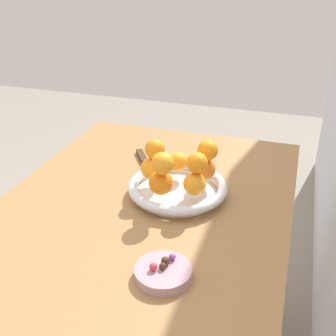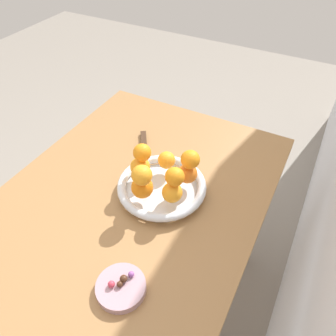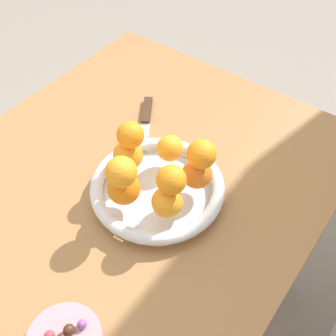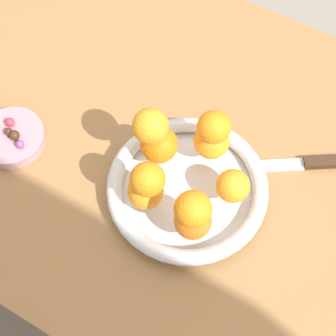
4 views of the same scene
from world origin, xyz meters
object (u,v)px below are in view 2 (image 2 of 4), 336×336
Objects in this scene: candy_ball_0 at (131,274)px; candy_ball_2 at (124,279)px; orange_7 at (190,160)px; knife at (145,151)px; candy_dish at (121,288)px; orange_1 at (142,187)px; orange_2 at (172,192)px; dining_table at (126,224)px; orange_0 at (140,167)px; fruit_bowl at (162,187)px; orange_8 at (142,175)px; orange_5 at (175,177)px; orange_6 at (142,153)px; orange_3 at (188,174)px; orange_4 at (167,160)px; candy_ball_1 at (120,284)px; candy_ball_3 at (111,284)px.

candy_ball_2 is at bearing -25.78° from candy_ball_0.
orange_7 reaches higher than knife.
orange_1 is at bearing -160.46° from candy_dish.
orange_2 is 0.28m from knife.
orange_0 is at bearing 179.44° from dining_table.
knife reaches higher than dining_table.
fruit_bowl is at bearing 160.20° from orange_1.
candy_dish is 0.27m from orange_1.
orange_7 reaches higher than fruit_bowl.
orange_7 is 0.36m from candy_ball_2.
knife is (-0.44, -0.21, -0.03)m from candy_ball_2.
orange_2 is (0.04, 0.06, 0.05)m from fruit_bowl.
orange_7 is 3.05× the size of candy_ball_2.
candy_ball_2 is (0.23, 0.08, -0.10)m from orange_8.
orange_5 is 1.00× the size of orange_6.
knife is at bearing -114.20° from orange_3.
candy_ball_2 is at bearing 12.81° from orange_4.
candy_ball_0 is at bearing 163.20° from candy_dish.
orange_4 is 0.16m from orange_8.
orange_1 is 0.14m from orange_4.
fruit_bowl is 0.33m from candy_ball_1.
candy_ball_3 reaches higher than candy_ball_0.
orange_5 is (0.04, 0.13, 0.05)m from orange_0.
orange_0 is 0.15m from orange_5.
candy_dish is 2.08× the size of orange_8.
orange_8 reaches higher than orange_4.
orange_1 reaches higher than orange_2.
fruit_bowl is 16.20× the size of candy_ball_3.
candy_dish is at bearing 18.49° from orange_8.
orange_3 reaches higher than dining_table.
orange_6 is (-0.00, 0.01, 0.06)m from orange_0.
candy_ball_1 is 0.86× the size of candy_ball_3.
orange_1 is 0.10m from orange_6.
candy_ball_3 is (0.33, 0.12, -0.04)m from orange_0.
orange_8 is at bearing -160.38° from candy_ball_2.
fruit_bowl is (-0.10, 0.07, 0.11)m from dining_table.
orange_5 is 0.31m from candy_ball_3.
candy_ball_3 is at bearing 15.39° from orange_1.
candy_ball_1 is at bearing -16.15° from candy_dish.
candy_dish reaches higher than dining_table.
candy_dish is (0.22, 0.14, 0.10)m from dining_table.
orange_1 reaches higher than candy_ball_2.
orange_7 reaches higher than orange_3.
fruit_bowl is 4.72× the size of orange_8.
orange_4 is 0.40m from candy_ball_1.
orange_7 reaches higher than dining_table.
candy_ball_1 is at bearing 21.66° from orange_6.
dining_table is 20.62× the size of orange_6.
candy_ball_1 is 0.50m from knife.
fruit_bowl is 4.27× the size of orange_1.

